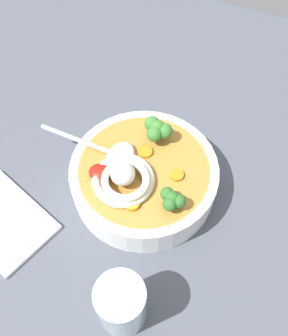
{
  "coord_description": "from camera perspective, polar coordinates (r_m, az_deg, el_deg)",
  "views": [
    {
      "loc": [
        16.02,
        -32.48,
        61.18
      ],
      "look_at": [
        2.59,
        -1.98,
        9.35
      ],
      "focal_mm": 40.66,
      "sensor_mm": 36.0,
      "label": 1
    }
  ],
  "objects": [
    {
      "name": "soup_spoon",
      "position": [
        0.62,
        -4.73,
        2.22
      ],
      "size": [
        17.25,
        6.07,
        1.6
      ],
      "rotation": [
        0.0,
        0.0,
        3.13
      ],
      "color": "#B7B7BC",
      "rests_on": "soup_bowl"
    },
    {
      "name": "soup_bowl",
      "position": [
        0.64,
        0.0,
        -1.4
      ],
      "size": [
        24.43,
        24.43,
        6.0
      ],
      "color": "white",
      "rests_on": "table_slab"
    },
    {
      "name": "carrot_slice_center",
      "position": [
        0.63,
        0.16,
        2.46
      ],
      "size": [
        2.46,
        2.46,
        0.48
      ],
      "primitive_type": "cylinder",
      "color": "orange",
      "rests_on": "soup_bowl"
    },
    {
      "name": "broccoli_floret_beside_chili",
      "position": [
        0.57,
        4.22,
        -4.71
      ],
      "size": [
        4.16,
        3.58,
        3.29
      ],
      "color": "#7A9E60",
      "rests_on": "soup_bowl"
    },
    {
      "name": "broccoli_floret_beside_noodles",
      "position": [
        0.63,
        1.99,
        5.82
      ],
      "size": [
        5.1,
        4.39,
        4.04
      ],
      "color": "#7A9E60",
      "rests_on": "soup_bowl"
    },
    {
      "name": "noodle_pile",
      "position": [
        0.59,
        -3.06,
        -1.59
      ],
      "size": [
        10.93,
        10.71,
        4.39
      ],
      "color": "silver",
      "rests_on": "soup_bowl"
    },
    {
      "name": "carrot_slice_left",
      "position": [
        0.61,
        4.93,
        -1.05
      ],
      "size": [
        2.22,
        2.22,
        0.59
      ],
      "primitive_type": "cylinder",
      "color": "orange",
      "rests_on": "soup_bowl"
    },
    {
      "name": "folded_napkin",
      "position": [
        0.67,
        -20.43,
        -7.35
      ],
      "size": [
        19.17,
        15.83,
        0.8
      ],
      "primitive_type": "cube",
      "rotation": [
        0.0,
        0.0,
        -0.31
      ],
      "color": "white",
      "rests_on": "table_slab"
    },
    {
      "name": "chili_sauce_dollop",
      "position": [
        0.61,
        -6.63,
        -0.69
      ],
      "size": [
        3.62,
        3.26,
        1.63
      ],
      "primitive_type": "ellipsoid",
      "color": "#B2190F",
      "rests_on": "soup_bowl"
    },
    {
      "name": "table_slab",
      "position": [
        0.7,
        -1.29,
        -1.44
      ],
      "size": [
        109.77,
        109.77,
        3.36
      ],
      "primitive_type": "cube",
      "color": "#474C56",
      "rests_on": "ground"
    },
    {
      "name": "carrot_slice_near_spoon",
      "position": [
        0.58,
        -1.8,
        -5.42
      ],
      "size": [
        2.27,
        2.27,
        0.79
      ],
      "primitive_type": "cylinder",
      "color": "orange",
      "rests_on": "soup_bowl"
    },
    {
      "name": "drinking_glass",
      "position": [
        0.54,
        -3.4,
        -19.78
      ],
      "size": [
        6.71,
        6.71,
        10.63
      ],
      "primitive_type": "cylinder",
      "color": "silver",
      "rests_on": "table_slab"
    }
  ]
}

